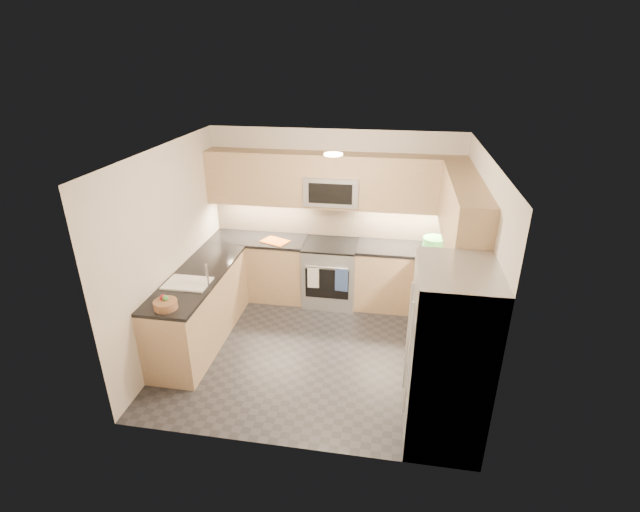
# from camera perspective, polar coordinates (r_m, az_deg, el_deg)

# --- Properties ---
(floor) EXTENTS (3.60, 3.20, 0.00)m
(floor) POSITION_cam_1_polar(r_m,az_deg,el_deg) (6.02, -0.56, -11.41)
(floor) COLOR #26262B
(floor) RESTS_ON ground
(ceiling) EXTENTS (3.60, 3.20, 0.02)m
(ceiling) POSITION_cam_1_polar(r_m,az_deg,el_deg) (4.99, -0.68, 12.61)
(ceiling) COLOR beige
(ceiling) RESTS_ON wall_back
(wall_back) EXTENTS (3.60, 0.02, 2.50)m
(wall_back) POSITION_cam_1_polar(r_m,az_deg,el_deg) (6.85, 1.72, 5.00)
(wall_back) COLOR beige
(wall_back) RESTS_ON floor
(wall_front) EXTENTS (3.60, 0.02, 2.50)m
(wall_front) POSITION_cam_1_polar(r_m,az_deg,el_deg) (4.02, -4.64, -10.00)
(wall_front) COLOR beige
(wall_front) RESTS_ON floor
(wall_left) EXTENTS (0.02, 3.20, 2.50)m
(wall_left) POSITION_cam_1_polar(r_m,az_deg,el_deg) (5.94, -17.96, 0.68)
(wall_left) COLOR beige
(wall_left) RESTS_ON floor
(wall_right) EXTENTS (0.02, 3.20, 2.50)m
(wall_right) POSITION_cam_1_polar(r_m,az_deg,el_deg) (5.40, 18.57, -1.82)
(wall_right) COLOR beige
(wall_right) RESTS_ON floor
(base_cab_back_left) EXTENTS (1.42, 0.60, 0.90)m
(base_cab_back_left) POSITION_cam_1_polar(r_m,az_deg,el_deg) (7.11, -7.43, -1.45)
(base_cab_back_left) COLOR tan
(base_cab_back_left) RESTS_ON floor
(base_cab_back_right) EXTENTS (1.42, 0.60, 0.90)m
(base_cab_back_right) POSITION_cam_1_polar(r_m,az_deg,el_deg) (6.84, 10.39, -2.74)
(base_cab_back_right) COLOR tan
(base_cab_back_right) RESTS_ON floor
(base_cab_right) EXTENTS (0.60, 1.70, 0.90)m
(base_cab_right) POSITION_cam_1_polar(r_m,az_deg,el_deg) (5.86, 14.43, -8.04)
(base_cab_right) COLOR tan
(base_cab_right) RESTS_ON floor
(base_cab_peninsula) EXTENTS (0.60, 2.00, 0.90)m
(base_cab_peninsula) POSITION_cam_1_polar(r_m,az_deg,el_deg) (6.17, -14.52, -6.32)
(base_cab_peninsula) COLOR tan
(base_cab_peninsula) RESTS_ON floor
(countertop_back_left) EXTENTS (1.42, 0.63, 0.04)m
(countertop_back_left) POSITION_cam_1_polar(r_m,az_deg,el_deg) (6.92, -7.64, 2.06)
(countertop_back_left) COLOR black
(countertop_back_left) RESTS_ON base_cab_back_left
(countertop_back_right) EXTENTS (1.42, 0.63, 0.04)m
(countertop_back_right) POSITION_cam_1_polar(r_m,az_deg,el_deg) (6.64, 10.69, 0.87)
(countertop_back_right) COLOR black
(countertop_back_right) RESTS_ON base_cab_back_right
(countertop_right) EXTENTS (0.63, 1.70, 0.04)m
(countertop_right) POSITION_cam_1_polar(r_m,az_deg,el_deg) (5.63, 14.92, -3.99)
(countertop_right) COLOR black
(countertop_right) RESTS_ON base_cab_right
(countertop_peninsula) EXTENTS (0.63, 2.00, 0.04)m
(countertop_peninsula) POSITION_cam_1_polar(r_m,az_deg,el_deg) (5.95, -14.98, -2.41)
(countertop_peninsula) COLOR black
(countertop_peninsula) RESTS_ON base_cab_peninsula
(upper_cab_back) EXTENTS (3.60, 0.35, 0.75)m
(upper_cab_back) POSITION_cam_1_polar(r_m,az_deg,el_deg) (6.52, 1.57, 9.28)
(upper_cab_back) COLOR tan
(upper_cab_back) RESTS_ON wall_back
(upper_cab_right) EXTENTS (0.35, 1.95, 0.75)m
(upper_cab_right) POSITION_cam_1_polar(r_m,az_deg,el_deg) (5.41, 17.16, 5.04)
(upper_cab_right) COLOR tan
(upper_cab_right) RESTS_ON wall_right
(backsplash_back) EXTENTS (3.60, 0.01, 0.51)m
(backsplash_back) POSITION_cam_1_polar(r_m,az_deg,el_deg) (6.87, 1.71, 4.55)
(backsplash_back) COLOR tan
(backsplash_back) RESTS_ON wall_back
(backsplash_right) EXTENTS (0.01, 2.30, 0.51)m
(backsplash_right) POSITION_cam_1_polar(r_m,az_deg,el_deg) (5.82, 17.87, -0.39)
(backsplash_right) COLOR tan
(backsplash_right) RESTS_ON wall_right
(gas_range) EXTENTS (0.76, 0.65, 0.91)m
(gas_range) POSITION_cam_1_polar(r_m,az_deg,el_deg) (6.86, 1.27, -2.17)
(gas_range) COLOR #9EA2A6
(gas_range) RESTS_ON floor
(range_cooktop) EXTENTS (0.76, 0.65, 0.03)m
(range_cooktop) POSITION_cam_1_polar(r_m,az_deg,el_deg) (6.67, 1.31, 1.37)
(range_cooktop) COLOR black
(range_cooktop) RESTS_ON gas_range
(oven_door_glass) EXTENTS (0.62, 0.02, 0.45)m
(oven_door_glass) POSITION_cam_1_polar(r_m,az_deg,el_deg) (6.57, 0.85, -3.47)
(oven_door_glass) COLOR black
(oven_door_glass) RESTS_ON gas_range
(oven_handle) EXTENTS (0.60, 0.02, 0.02)m
(oven_handle) POSITION_cam_1_polar(r_m,az_deg,el_deg) (6.44, 0.84, -1.42)
(oven_handle) COLOR #B2B5BA
(oven_handle) RESTS_ON gas_range
(microwave) EXTENTS (0.76, 0.40, 0.40)m
(microwave) POSITION_cam_1_polar(r_m,az_deg,el_deg) (6.53, 1.53, 8.16)
(microwave) COLOR #A1A3A9
(microwave) RESTS_ON upper_cab_back
(microwave_door) EXTENTS (0.60, 0.01, 0.28)m
(microwave_door) POSITION_cam_1_polar(r_m,az_deg,el_deg) (6.33, 1.27, 7.66)
(microwave_door) COLOR black
(microwave_door) RESTS_ON microwave
(refrigerator) EXTENTS (0.70, 0.90, 1.80)m
(refrigerator) POSITION_cam_1_polar(r_m,az_deg,el_deg) (4.53, 15.48, -11.88)
(refrigerator) COLOR #A7AAAF
(refrigerator) RESTS_ON floor
(fridge_handle_left) EXTENTS (0.02, 0.02, 1.20)m
(fridge_handle_left) POSITION_cam_1_polar(r_m,az_deg,el_deg) (4.33, 10.77, -12.49)
(fridge_handle_left) COLOR #B2B5BA
(fridge_handle_left) RESTS_ON refrigerator
(fridge_handle_right) EXTENTS (0.02, 0.02, 1.20)m
(fridge_handle_right) POSITION_cam_1_polar(r_m,az_deg,el_deg) (4.62, 10.74, -9.84)
(fridge_handle_right) COLOR #B2B5BA
(fridge_handle_right) RESTS_ON refrigerator
(sink_basin) EXTENTS (0.52, 0.38, 0.16)m
(sink_basin) POSITION_cam_1_polar(r_m,az_deg,el_deg) (5.77, -15.91, -3.86)
(sink_basin) COLOR white
(sink_basin) RESTS_ON base_cab_peninsula
(faucet) EXTENTS (0.03, 0.03, 0.28)m
(faucet) POSITION_cam_1_polar(r_m,az_deg,el_deg) (5.58, -13.72, -2.29)
(faucet) COLOR silver
(faucet) RESTS_ON countertop_peninsula
(utensil_bowl) EXTENTS (0.33, 0.33, 0.18)m
(utensil_bowl) POSITION_cam_1_polar(r_m,az_deg,el_deg) (6.60, 13.89, 1.47)
(utensil_bowl) COLOR #4BAF4E
(utensil_bowl) RESTS_ON countertop_back_right
(cutting_board) EXTENTS (0.45, 0.39, 0.01)m
(cutting_board) POSITION_cam_1_polar(r_m,az_deg,el_deg) (6.75, -5.55, 1.82)
(cutting_board) COLOR #D55A14
(cutting_board) RESTS_ON countertop_back_left
(fruit_basket) EXTENTS (0.30, 0.30, 0.09)m
(fruit_basket) POSITION_cam_1_polar(r_m,az_deg,el_deg) (5.27, -18.47, -5.70)
(fruit_basket) COLOR #966646
(fruit_basket) RESTS_ON countertop_peninsula
(fruit_apple) EXTENTS (0.07, 0.07, 0.07)m
(fruit_apple) POSITION_cam_1_polar(r_m,az_deg,el_deg) (5.27, -18.73, -4.87)
(fruit_apple) COLOR maroon
(fruit_apple) RESTS_ON fruit_basket
(fruit_pear) EXTENTS (0.07, 0.07, 0.07)m
(fruit_pear) POSITION_cam_1_polar(r_m,az_deg,el_deg) (5.25, -18.53, -4.95)
(fruit_pear) COLOR green
(fruit_pear) RESTS_ON fruit_basket
(dish_towel_check) EXTENTS (0.16, 0.02, 0.30)m
(dish_towel_check) POSITION_cam_1_polar(r_m,az_deg,el_deg) (6.52, -0.84, -2.72)
(dish_towel_check) COLOR white
(dish_towel_check) RESTS_ON oven_handle
(dish_towel_blue) EXTENTS (0.18, 0.03, 0.34)m
(dish_towel_blue) POSITION_cam_1_polar(r_m,az_deg,el_deg) (6.47, 2.66, -2.98)
(dish_towel_blue) COLOR navy
(dish_towel_blue) RESTS_ON oven_handle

